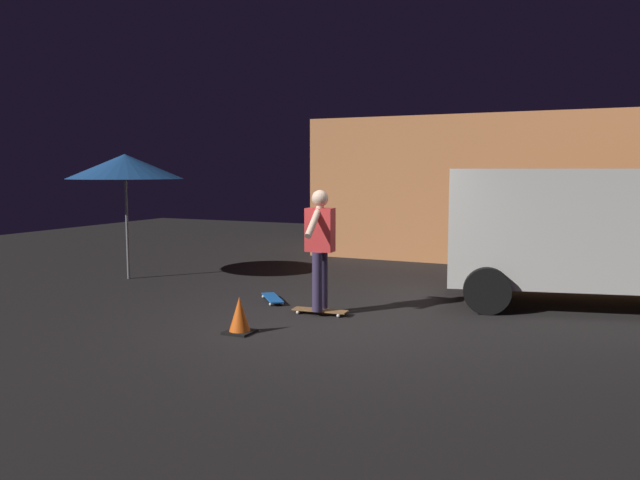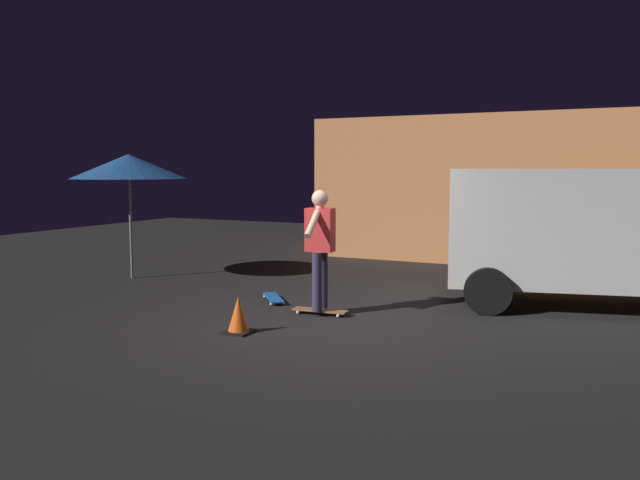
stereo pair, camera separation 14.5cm
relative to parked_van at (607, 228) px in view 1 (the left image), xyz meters
The scene contains 8 objects.
ground_plane 4.46m from the parked_van, 137.48° to the right, with size 28.00×28.00×0.00m, color black.
low_building 5.19m from the parked_van, 110.93° to the left, with size 9.10×3.48×3.18m.
parked_van is the anchor object (origin of this frame).
patio_umbrella 8.21m from the parked_van, behind, with size 2.10×2.10×2.30m.
skateboard_ridden 4.46m from the parked_van, 146.09° to the right, with size 0.79×0.27×0.07m.
skateboard_spare 5.12m from the parked_van, 157.45° to the right, with size 0.66×0.72×0.07m.
skater 4.32m from the parked_van, 146.09° to the right, with size 0.40×0.99×1.67m.
traffic_cone 5.61m from the parked_van, 137.20° to the right, with size 0.34×0.34×0.46m.
Camera 1 is at (3.28, -7.42, 2.01)m, focal length 35.78 mm.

